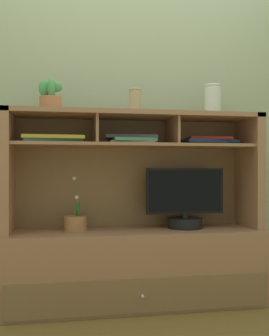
{
  "coord_description": "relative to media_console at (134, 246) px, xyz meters",
  "views": [
    {
      "loc": [
        -0.49,
        -2.7,
        0.89
      ],
      "look_at": [
        0.0,
        0.0,
        0.9
      ],
      "focal_mm": 44.18,
      "sensor_mm": 36.0,
      "label": 1
    }
  ],
  "objects": [
    {
      "name": "magazine_stack_centre",
      "position": [
        -0.53,
        -0.04,
        0.7
      ],
      "size": [
        0.39,
        0.22,
        0.04
      ],
      "color": "#3F7971",
      "rests_on": "media_console"
    },
    {
      "name": "tv_monitor",
      "position": [
        0.35,
        -0.01,
        0.28
      ],
      "size": [
        0.54,
        0.24,
        0.41
      ],
      "color": "black",
      "rests_on": "media_console"
    },
    {
      "name": "back_wall",
      "position": [
        0.0,
        0.27,
        1.02
      ],
      "size": [
        6.0,
        0.02,
        2.8
      ],
      "primitive_type": "cube",
      "color": "#9EAC84",
      "rests_on": "ground"
    },
    {
      "name": "media_console",
      "position": [
        0.0,
        0.0,
        0.0
      ],
      "size": [
        1.69,
        0.53,
        1.26
      ],
      "color": "#9E6E4D",
      "rests_on": "ground"
    },
    {
      "name": "ceramic_vase",
      "position": [
        0.55,
        -0.01,
        0.99
      ],
      "size": [
        0.12,
        0.12,
        0.21
      ],
      "color": "silver",
      "rests_on": "media_console"
    },
    {
      "name": "accent_vase",
      "position": [
        0.0,
        -0.03,
        0.97
      ],
      "size": [
        0.09,
        0.09,
        0.16
      ],
      "color": "tan",
      "rests_on": "media_console"
    },
    {
      "name": "floor_plane",
      "position": [
        0.0,
        -0.01,
        -0.39
      ],
      "size": [
        6.0,
        6.0,
        0.02
      ],
      "primitive_type": "cube",
      "color": "brown",
      "rests_on": "ground"
    },
    {
      "name": "potted_succulent",
      "position": [
        -0.55,
        -0.02,
        0.97
      ],
      "size": [
        0.16,
        0.16,
        0.2
      ],
      "color": "#BC7145",
      "rests_on": "media_console"
    },
    {
      "name": "magazine_stack_right",
      "position": [
        0.53,
        0.04,
        0.71
      ],
      "size": [
        0.39,
        0.25,
        0.05
      ],
      "color": "#AD3428",
      "rests_on": "media_console"
    },
    {
      "name": "magazine_stack_left",
      "position": [
        -0.03,
        -0.05,
        0.71
      ],
      "size": [
        0.35,
        0.25,
        0.05
      ],
      "color": "gray",
      "rests_on": "media_console"
    },
    {
      "name": "potted_orchid",
      "position": [
        -0.39,
        -0.0,
        0.16
      ],
      "size": [
        0.17,
        0.17,
        0.35
      ],
      "color": "#A96F43",
      "rests_on": "media_console"
    }
  ]
}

